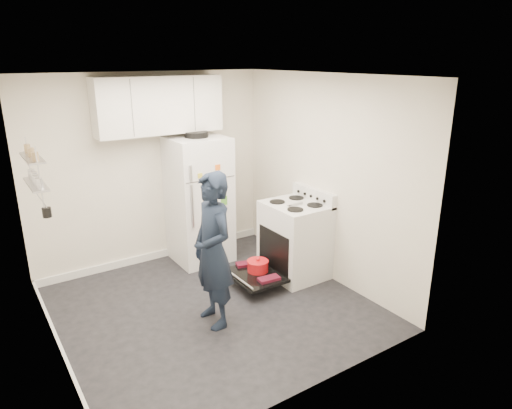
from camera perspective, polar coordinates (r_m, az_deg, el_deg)
room at (r=4.75m, az=-6.39°, el=-0.04°), size 3.21×3.21×2.51m
electric_range at (r=5.77m, az=4.78°, el=-4.51°), size 0.66×0.76×1.10m
open_oven_door at (r=5.60m, az=0.01°, el=-8.38°), size 0.55×0.72×0.21m
refrigerator at (r=6.13m, az=-7.12°, el=0.61°), size 0.72×0.74×1.76m
upper_cabinets at (r=5.88m, az=-12.03°, el=12.06°), size 1.60×0.33×0.70m
wall_shelf_rack at (r=4.64m, az=-25.95°, el=3.76°), size 0.14×0.60×0.61m
person at (r=4.63m, az=-5.41°, el=-5.78°), size 0.41×0.60×1.63m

